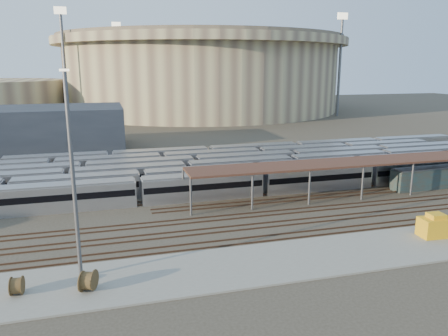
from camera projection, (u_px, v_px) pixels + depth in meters
ground at (251, 213)px, 58.87m from camera, size 420.00×420.00×0.00m
apron at (253, 264)px, 43.48m from camera, size 50.00×9.00×0.20m
subway_trains at (211, 170)px, 75.51m from camera, size 126.00×23.90×3.60m
inspection_shed at (378, 161)px, 67.22m from camera, size 60.30×6.00×5.30m
empty_tracks at (264, 225)px, 54.16m from camera, size 170.00×9.62×0.18m
stadium at (202, 72)px, 192.83m from camera, size 124.00×124.00×32.50m
service_building at (29, 130)px, 100.11m from camera, size 42.00×20.00×10.00m
floodlight_0 at (64, 61)px, 149.36m from camera, size 4.00×1.00×38.40m
floodlight_2 at (340, 62)px, 166.15m from camera, size 4.00×1.00×38.40m
floodlight_3 at (118, 62)px, 201.46m from camera, size 4.00×1.00×38.40m
teal_boxcar at (431, 178)px, 70.65m from camera, size 14.10×3.23×3.27m
cable_reel_west at (17, 286)px, 37.44m from camera, size 1.01×1.68×1.62m
cable_reel_east at (88, 281)px, 38.07m from camera, size 1.64×2.09×1.84m
yard_light_pole at (73, 178)px, 38.54m from camera, size 0.82×0.36×18.96m
yellow_equipment at (435, 227)px, 50.15m from camera, size 3.64×2.41×2.19m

